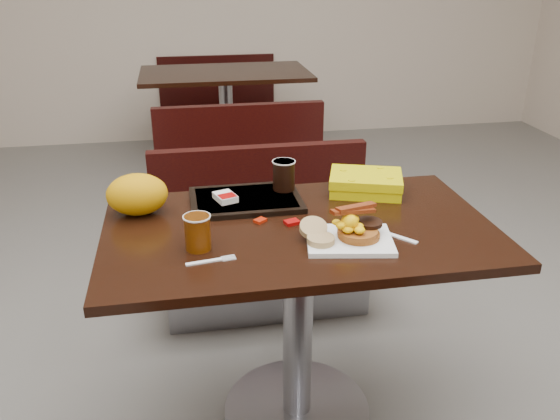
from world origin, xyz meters
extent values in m
cube|color=slate|center=(0.00, 0.00, 0.00)|extent=(6.00, 7.00, 0.01)
cube|color=white|center=(0.12, -0.13, 0.76)|extent=(0.28, 0.23, 0.01)
cylinder|color=#954B18|center=(0.15, -0.13, 0.78)|extent=(0.15, 0.15, 0.03)
cylinder|color=black|center=(0.19, -0.11, 0.80)|extent=(0.08, 0.08, 0.01)
ellipsoid|color=#F4AF04|center=(0.12, -0.13, 0.81)|extent=(0.09, 0.08, 0.05)
cylinder|color=tan|center=(0.03, -0.15, 0.77)|extent=(0.09, 0.09, 0.02)
cylinder|color=tan|center=(0.02, -0.09, 0.79)|extent=(0.08, 0.08, 0.05)
cylinder|color=#813704|center=(-0.31, -0.10, 0.80)|extent=(0.08, 0.08, 0.10)
cube|color=white|center=(0.25, -0.10, 0.75)|extent=(0.13, 0.15, 0.00)
cube|color=#A31A07|center=(-0.11, 0.05, 0.75)|extent=(0.05, 0.04, 0.01)
cube|color=#8C0504|center=(-0.02, 0.02, 0.76)|extent=(0.05, 0.04, 0.01)
cube|color=black|center=(-0.14, 0.21, 0.76)|extent=(0.37, 0.27, 0.02)
cube|color=silver|center=(-0.21, 0.20, 0.78)|extent=(0.08, 0.10, 0.02)
cylinder|color=black|center=(0.00, 0.27, 0.82)|extent=(0.09, 0.09, 0.10)
cube|color=#CDBF03|center=(0.29, 0.23, 0.78)|extent=(0.29, 0.25, 0.07)
ellipsoid|color=#D69207|center=(-0.49, 0.18, 0.82)|extent=(0.23, 0.21, 0.13)
camera|label=1|loc=(-0.34, -1.57, 1.52)|focal=36.94mm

